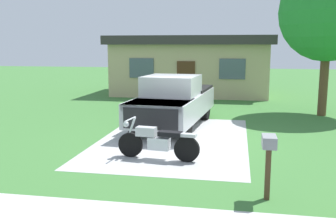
{
  "coord_description": "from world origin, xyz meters",
  "views": [
    {
      "loc": [
        1.94,
        -11.71,
        2.93
      ],
      "look_at": [
        -0.17,
        -0.14,
        0.9
      ],
      "focal_mm": 41.09,
      "sensor_mm": 36.0,
      "label": 1
    }
  ],
  "objects": [
    {
      "name": "shade_tree",
      "position": [
        5.5,
        5.34,
        4.26
      ],
      "size": [
        3.99,
        3.99,
        6.26
      ],
      "color": "brown",
      "rests_on": "ground"
    },
    {
      "name": "sidewalk_strip",
      "position": [
        0.0,
        -6.0,
        0.0
      ],
      "size": [
        36.0,
        1.8,
        0.01
      ],
      "primitive_type": "cube",
      "color": "#B8B8B2",
      "rests_on": "ground"
    },
    {
      "name": "mailbox",
      "position": [
        2.56,
        -4.45,
        0.98
      ],
      "size": [
        0.26,
        0.48,
        1.26
      ],
      "color": "#4C3823",
      "rests_on": "ground"
    },
    {
      "name": "motorcycle",
      "position": [
        -0.07,
        -2.21,
        0.47
      ],
      "size": [
        2.21,
        0.7,
        1.09
      ],
      "color": "black",
      "rests_on": "ground"
    },
    {
      "name": "neighbor_house",
      "position": [
        -0.9,
        11.89,
        1.79
      ],
      "size": [
        9.6,
        5.6,
        3.5
      ],
      "color": "tan",
      "rests_on": "ground"
    },
    {
      "name": "pickup_truck",
      "position": [
        -0.3,
        1.97,
        0.95
      ],
      "size": [
        2.51,
        5.78,
        1.9
      ],
      "color": "black",
      "rests_on": "ground"
    },
    {
      "name": "ground_plane",
      "position": [
        0.0,
        0.0,
        0.0
      ],
      "size": [
        80.0,
        80.0,
        0.0
      ],
      "primitive_type": "plane",
      "color": "#3D7335"
    },
    {
      "name": "driveway_pad",
      "position": [
        0.0,
        0.0,
        0.0
      ],
      "size": [
        4.58,
        7.2,
        0.01
      ],
      "primitive_type": "cube",
      "color": "#AFAFAF",
      "rests_on": "ground"
    }
  ]
}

